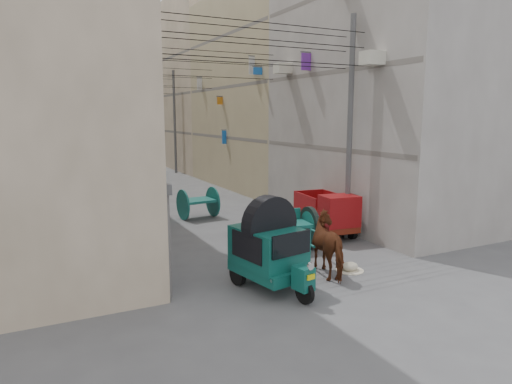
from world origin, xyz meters
TOP-DOWN VIEW (x-y plane):
  - ground at (0.00, 0.00)m, footprint 140.00×140.00m
  - building_row_left at (-8.00, 34.13)m, footprint 8.00×62.00m
  - building_row_right at (8.00, 34.13)m, footprint 8.00×62.00m
  - end_cap_building at (0.00, 66.00)m, footprint 22.00×10.00m
  - shutters_left at (-3.92, 10.38)m, footprint 0.18×14.40m
  - signboards at (-0.01, 21.66)m, footprint 8.22×40.52m
  - ac_units at (3.65, 7.67)m, footprint 0.70×6.55m
  - utility_poles at (0.00, 17.00)m, footprint 7.40×22.20m
  - overhead_cables at (0.00, 14.40)m, footprint 7.40×22.52m
  - auto_rickshaw at (-1.34, 2.85)m, footprint 1.85×2.76m
  - tonga_cart at (0.94, 5.53)m, footprint 1.66×3.33m
  - mini_truck at (3.16, 6.45)m, footprint 1.67×3.12m
  - second_cart at (-0.26, 11.62)m, footprint 1.65×1.49m
  - feed_sack at (1.39, 2.96)m, footprint 0.51×0.41m
  - horse at (0.76, 3.00)m, footprint 1.24×2.16m
  - distant_car_white at (-1.39, 22.60)m, footprint 2.41×3.82m
  - distant_car_grey at (0.65, 28.55)m, footprint 1.82×4.13m
  - distant_car_green at (0.62, 38.12)m, footprint 3.08×4.60m

SIDE VIEW (x-z plane):
  - ground at x=0.00m, z-range 0.00..0.00m
  - feed_sack at x=1.39m, z-range 0.00..0.26m
  - distant_car_white at x=-1.39m, z-range 0.00..1.21m
  - distant_car_green at x=0.62m, z-range 0.00..1.24m
  - distant_car_grey at x=0.65m, z-range 0.00..1.32m
  - second_cart at x=-0.26m, z-range 0.04..1.39m
  - tonga_cart at x=0.94m, z-range 0.03..1.48m
  - mini_truck at x=3.16m, z-range -0.03..1.64m
  - horse at x=0.76m, z-range 0.00..1.72m
  - auto_rickshaw at x=-1.34m, z-range 0.17..2.05m
  - shutters_left at x=-3.92m, z-range 0.06..2.93m
  - signboards at x=-0.01m, z-range 0.59..6.27m
  - utility_poles at x=0.00m, z-range 0.00..8.00m
  - building_row_left at x=-8.00m, z-range -0.54..13.46m
  - building_row_right at x=8.00m, z-range -0.54..13.46m
  - end_cap_building at x=0.00m, z-range 0.00..13.00m
  - overhead_cables at x=0.00m, z-range 6.20..7.33m
  - ac_units at x=3.65m, z-range 5.76..9.11m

